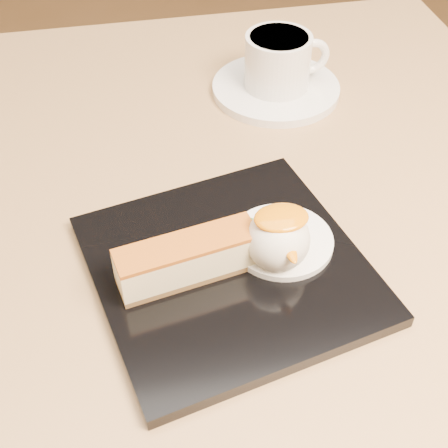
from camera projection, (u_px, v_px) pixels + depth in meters
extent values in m
cylinder|color=black|center=(205.00, 408.00, 0.85)|extent=(0.08, 0.08, 0.66)
cube|color=brown|center=(198.00, 224.00, 0.61)|extent=(0.80, 0.80, 0.04)
cube|color=black|center=(229.00, 269.00, 0.53)|extent=(0.26, 0.26, 0.01)
cube|color=brown|center=(188.00, 272.00, 0.52)|extent=(0.12, 0.05, 0.01)
cube|color=#FFEAA6|center=(188.00, 258.00, 0.50)|extent=(0.12, 0.05, 0.03)
cube|color=#954110|center=(187.00, 244.00, 0.49)|extent=(0.12, 0.05, 0.00)
cylinder|color=white|center=(281.00, 241.00, 0.54)|extent=(0.09, 0.09, 0.01)
sphere|color=white|center=(278.00, 240.00, 0.51)|extent=(0.05, 0.05, 0.05)
ellipsoid|color=orange|center=(281.00, 218.00, 0.50)|extent=(0.04, 0.03, 0.01)
ellipsoid|color=#2B802A|center=(243.00, 227.00, 0.55)|extent=(0.02, 0.01, 0.00)
ellipsoid|color=#2B802A|center=(251.00, 221.00, 0.55)|extent=(0.02, 0.01, 0.00)
ellipsoid|color=#2B802A|center=(233.00, 222.00, 0.55)|extent=(0.01, 0.02, 0.00)
cylinder|color=white|center=(276.00, 88.00, 0.74)|extent=(0.15, 0.15, 0.01)
cylinder|color=white|center=(278.00, 61.00, 0.71)|extent=(0.08, 0.08, 0.06)
cylinder|color=black|center=(279.00, 38.00, 0.69)|extent=(0.07, 0.07, 0.00)
torus|color=white|center=(312.00, 57.00, 0.72)|extent=(0.04, 0.01, 0.04)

